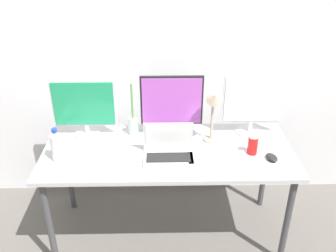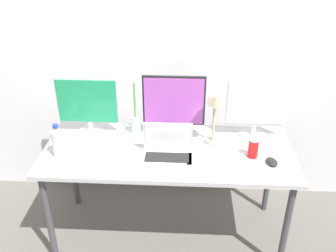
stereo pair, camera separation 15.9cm
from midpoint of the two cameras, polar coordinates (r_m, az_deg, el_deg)
name	(u,v)px [view 2 (the right image)]	position (r m, az deg, el deg)	size (l,w,h in m)	color
ground_plane	(168,231)	(2.99, 1.58, -15.69)	(16.00, 16.00, 0.00)	#5B5651
wall_back	(172,43)	(2.83, 2.31, 12.55)	(7.00, 0.08, 2.60)	silver
work_desk	(168,157)	(2.56, 1.78, -4.83)	(1.68, 0.71, 0.74)	#424247
monitor_left	(88,104)	(2.67, -10.48, 3.30)	(0.44, 0.17, 0.42)	silver
monitor_center	(174,105)	(2.58, 2.66, 3.14)	(0.43, 0.21, 0.45)	black
monitor_right	(256,106)	(2.66, 14.96, 2.95)	(0.42, 0.19, 0.44)	silver
laptop_silver	(167,149)	(2.43, 1.75, -3.60)	(0.32, 0.21, 0.22)	silver
keyboard_main	(216,160)	(2.42, 9.15, -5.23)	(0.37, 0.14, 0.02)	white
mouse_by_keyboard	(272,162)	(2.48, 17.34, -5.26)	(0.07, 0.10, 0.03)	black
water_bottle	(58,142)	(2.48, -14.70, -2.37)	(0.08, 0.08, 0.23)	silver
soda_can_near_keyboard	(253,149)	(2.49, 14.64, -3.38)	(0.07, 0.07, 0.13)	red
bamboo_vase	(136,123)	(2.69, -3.27, 0.42)	(0.07, 0.07, 0.39)	#B2D1B7
desk_lamp	(215,109)	(2.47, 9.01, 2.59)	(0.11, 0.18, 0.41)	tan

